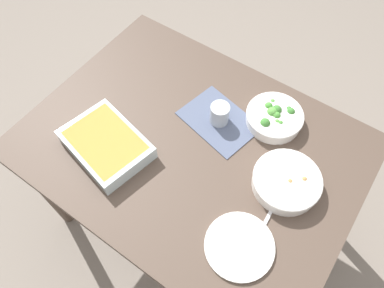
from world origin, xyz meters
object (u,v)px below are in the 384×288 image
(broccoli_bowl, at_px, (274,117))
(fork_on_table, at_px, (261,230))
(drink_cup, at_px, (219,115))
(side_plate, at_px, (239,246))
(stew_bowl, at_px, (286,182))
(spoon_by_stew, at_px, (273,179))
(baking_dish, at_px, (106,144))

(broccoli_bowl, bearing_deg, fork_on_table, 113.29)
(drink_cup, bearing_deg, fork_on_table, 140.44)
(side_plate, bearing_deg, fork_on_table, -110.05)
(stew_bowl, height_order, spoon_by_stew, stew_bowl)
(drink_cup, height_order, side_plate, drink_cup)
(drink_cup, xyz_separation_m, fork_on_table, (-0.34, 0.28, -0.04))
(side_plate, bearing_deg, stew_bowl, -94.21)
(broccoli_bowl, bearing_deg, baking_dish, 45.92)
(stew_bowl, distance_m, spoon_by_stew, 0.05)
(stew_bowl, bearing_deg, drink_cup, -16.74)
(baking_dish, distance_m, drink_cup, 0.43)
(broccoli_bowl, relative_size, spoon_by_stew, 1.22)
(broccoli_bowl, xyz_separation_m, side_plate, (-0.14, 0.48, -0.02))
(stew_bowl, height_order, drink_cup, drink_cup)
(fork_on_table, bearing_deg, stew_bowl, -86.48)
(drink_cup, bearing_deg, broccoli_bowl, -146.35)
(baking_dish, distance_m, side_plate, 0.57)
(broccoli_bowl, xyz_separation_m, spoon_by_stew, (-0.12, 0.22, -0.03))
(stew_bowl, distance_m, fork_on_table, 0.19)
(side_plate, xyz_separation_m, fork_on_table, (-0.03, -0.08, -0.00))
(stew_bowl, bearing_deg, baking_dish, 21.64)
(stew_bowl, relative_size, drink_cup, 2.73)
(stew_bowl, relative_size, spoon_by_stew, 1.32)
(fork_on_table, bearing_deg, spoon_by_stew, -73.09)
(stew_bowl, height_order, broccoli_bowl, broccoli_bowl)
(side_plate, height_order, spoon_by_stew, side_plate)
(baking_dish, bearing_deg, broccoli_bowl, -134.08)
(spoon_by_stew, height_order, fork_on_table, spoon_by_stew)
(spoon_by_stew, bearing_deg, drink_cup, -19.73)
(stew_bowl, xyz_separation_m, baking_dish, (0.59, 0.24, 0.00))
(broccoli_bowl, bearing_deg, side_plate, 106.19)
(baking_dish, height_order, fork_on_table, baking_dish)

